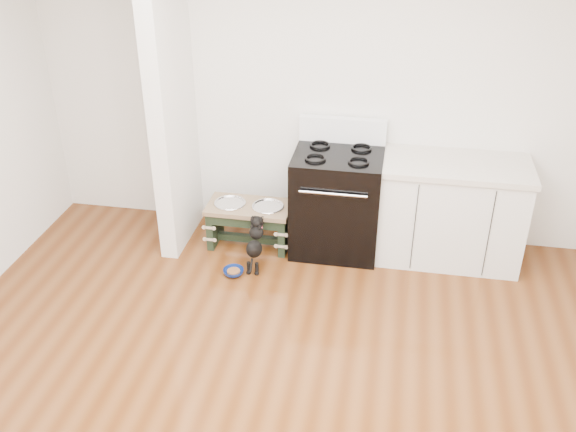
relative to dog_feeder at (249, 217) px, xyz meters
name	(u,v)px	position (x,y,z in m)	size (l,w,h in m)	color
ground	(256,421)	(0.52, -2.05, -0.29)	(5.00, 5.00, 0.00)	#4F260E
room_shell	(248,195)	(0.52, -2.05, 1.33)	(5.00, 5.00, 5.00)	silver
partition_wall	(171,97)	(-0.65, 0.05, 1.06)	(0.15, 0.80, 2.70)	silver
oven_range	(337,200)	(0.77, 0.11, 0.19)	(0.76, 0.69, 1.14)	black
cabinet_run	(450,211)	(1.75, 0.13, 0.16)	(1.24, 0.64, 0.91)	silver
dog_feeder	(249,217)	(0.00, 0.00, 0.00)	(0.74, 0.40, 0.42)	black
puppy	(255,242)	(0.13, -0.34, -0.04)	(0.13, 0.38, 0.45)	black
floor_bowl	(233,272)	(-0.03, -0.50, -0.26)	(0.23, 0.23, 0.06)	navy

